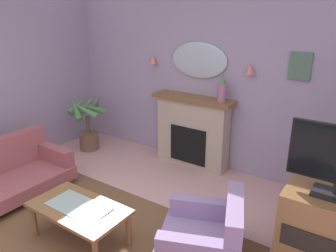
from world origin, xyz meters
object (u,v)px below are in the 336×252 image
wall_sconce_right (250,69)px  tv_cabinet (326,238)px  wall_mirror (199,60)px  wall_sconce_left (153,60)px  framed_picture (300,66)px  fireplace (192,132)px  potted_plant_tall_palm (87,121)px  coffee_table (79,211)px  armchair_in_corner (208,233)px  floral_couch (0,177)px  mantel_vase_left (222,89)px

wall_sconce_right → tv_cabinet: (1.43, -1.54, -1.21)m
wall_mirror → tv_cabinet: size_ratio=1.07×
wall_sconce_left → framed_picture: bearing=1.5°
fireplace → wall_sconce_right: 1.38m
framed_picture → tv_cabinet: framed_picture is taller
potted_plant_tall_palm → coffee_table: bearing=-44.8°
wall_sconce_left → potted_plant_tall_palm: 1.65m
wall_sconce_left → framed_picture: 2.35m
wall_sconce_right → potted_plant_tall_palm: bearing=-167.2°
wall_mirror → potted_plant_tall_palm: wall_mirror is taller
coffee_table → tv_cabinet: 2.48m
wall_mirror → potted_plant_tall_palm: size_ratio=0.91×
wall_sconce_right → fireplace: bearing=-173.8°
armchair_in_corner → tv_cabinet: bearing=21.2°
wall_sconce_left → coffee_table: bearing=-71.5°
tv_cabinet → wall_mirror: bearing=145.1°
wall_sconce_left → framed_picture: size_ratio=0.39×
fireplace → tv_cabinet: 2.70m
wall_mirror → wall_sconce_right: wall_mirror is taller
framed_picture → floral_couch: (-3.10, -2.53, -1.43)m
wall_mirror → armchair_in_corner: size_ratio=0.91×
fireplace → wall_sconce_right: size_ratio=9.71×
mantel_vase_left → wall_sconce_right: bearing=18.9°
wall_sconce_right → framed_picture: bearing=5.3°
wall_sconce_left → armchair_in_corner: (2.12, -1.93, -1.35)m
wall_sconce_left → wall_sconce_right: size_ratio=1.00×
wall_sconce_right → floral_couch: bearing=-134.8°
wall_mirror → mantel_vase_left: bearing=-18.8°
wall_sconce_right → armchair_in_corner: 2.39m
wall_mirror → floral_couch: 3.29m
fireplace → mantel_vase_left: mantel_vase_left is taller
framed_picture → potted_plant_tall_palm: (-3.39, -0.68, -1.21)m
wall_mirror → floral_couch: bearing=-122.4°
coffee_table → tv_cabinet: tv_cabinet is taller
mantel_vase_left → wall_sconce_right: (0.35, 0.12, 0.31)m
potted_plant_tall_palm → wall_mirror: bearing=19.6°
floral_couch → armchair_in_corner: bearing=10.7°
wall_sconce_right → tv_cabinet: 2.42m
wall_mirror → floral_couch: (-1.60, -2.52, -1.39)m
wall_sconce_left → floral_couch: wall_sconce_left is taller
floral_couch → tv_cabinet: 3.98m
armchair_in_corner → floral_couch: bearing=-169.3°
floral_couch → wall_sconce_left: bearing=73.2°
framed_picture → mantel_vase_left: bearing=-169.8°
coffee_table → tv_cabinet: bearing=22.2°
wall_mirror → framed_picture: bearing=0.4°
mantel_vase_left → wall_mirror: wall_mirror is taller
wall_sconce_right → floral_couch: 3.72m
fireplace → tv_cabinet: size_ratio=1.51×
fireplace → armchair_in_corner: (1.27, -1.84, -0.27)m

